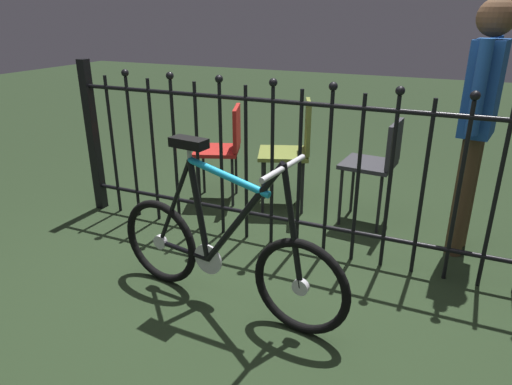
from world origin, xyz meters
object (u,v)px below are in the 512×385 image
object	(u,v)px
bicycle	(224,252)
chair_charcoal	(378,160)
chair_olive	(294,145)
person_visitor	(480,111)
chair_red	(225,144)

from	to	relation	value
bicycle	chair_charcoal	distance (m)	1.50
chair_olive	person_visitor	xyz separation A→B (m)	(1.29, -0.24, 0.42)
chair_charcoal	person_visitor	xyz separation A→B (m)	(0.61, -0.17, 0.45)
chair_charcoal	chair_olive	bearing A→B (deg)	174.02
chair_red	person_visitor	bearing A→B (deg)	-4.28
bicycle	chair_olive	world-z (taller)	bicycle
chair_charcoal	chair_red	size ratio (longest dim) A/B	1.00
chair_olive	person_visitor	world-z (taller)	person_visitor
chair_red	chair_charcoal	bearing A→B (deg)	1.42
bicycle	chair_red	xyz separation A→B (m)	(-0.70, 1.36, 0.17)
chair_charcoal	chair_olive	distance (m)	0.68
person_visitor	chair_red	bearing A→B (deg)	175.72
bicycle	chair_olive	bearing A→B (deg)	95.25
chair_red	person_visitor	world-z (taller)	person_visitor
chair_red	chair_olive	distance (m)	0.58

